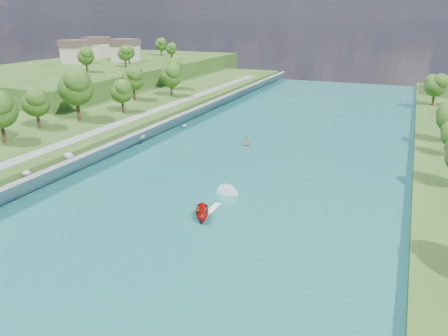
% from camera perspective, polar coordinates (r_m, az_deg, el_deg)
% --- Properties ---
extents(ground, '(260.00, 260.00, 0.00)m').
position_cam_1_polar(ground, '(56.45, -6.37, -8.21)').
color(ground, '#2D5119').
rests_on(ground, ground).
extents(river_water, '(55.00, 240.00, 0.10)m').
position_cam_1_polar(river_water, '(72.93, 1.27, -1.50)').
color(river_water, '#1A6363').
rests_on(river_water, ground).
extents(berm_west, '(45.00, 240.00, 3.50)m').
position_cam_1_polar(berm_west, '(101.22, -26.08, 3.49)').
color(berm_west, '#2D5119').
rests_on(berm_west, ground).
extents(ridge_west, '(60.00, 120.00, 9.00)m').
position_cam_1_polar(ridge_west, '(176.60, -15.10, 11.71)').
color(ridge_west, '#2D5119').
rests_on(ridge_west, ground).
extents(riprap_bank, '(4.26, 236.00, 4.10)m').
position_cam_1_polar(riprap_bank, '(84.31, -15.46, 1.96)').
color(riprap_bank, slate).
rests_on(riprap_bank, ground).
extents(riverside_path, '(3.00, 200.00, 0.10)m').
position_cam_1_polar(riverside_path, '(88.54, -18.68, 3.63)').
color(riverside_path, gray).
rests_on(riverside_path, berm_west).
extents(ridge_houses, '(29.50, 29.50, 8.40)m').
position_cam_1_polar(ridge_houses, '(183.47, -15.95, 14.68)').
color(ridge_houses, beige).
rests_on(ridge_houses, ridge_west).
extents(trees_ridge, '(19.28, 65.61, 9.12)m').
position_cam_1_polar(trees_ridge, '(172.12, -11.72, 14.72)').
color(trees_ridge, '#294E15').
rests_on(trees_ridge, ridge_west).
extents(motorboat, '(3.60, 19.13, 2.15)m').
position_cam_1_polar(motorboat, '(59.99, -2.36, -5.48)').
color(motorboat, '#B0100E').
rests_on(motorboat, river_water).
extents(raft, '(2.80, 3.48, 1.65)m').
position_cam_1_polar(raft, '(92.37, 2.88, 3.29)').
color(raft, '#9C9FA4').
rests_on(raft, river_water).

